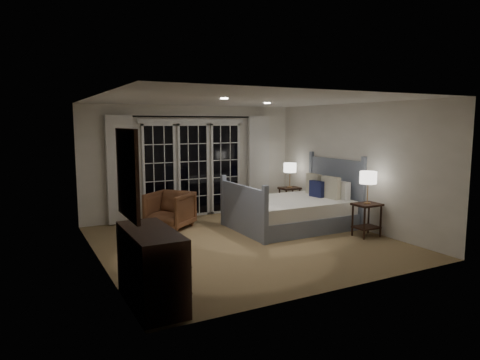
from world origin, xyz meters
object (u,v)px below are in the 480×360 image
nightstand_right (290,196)px  lamp_right (290,168)px  bed (294,211)px  armchair (170,210)px  nightstand_left (367,215)px  lamp_left (368,178)px  dresser (151,267)px

nightstand_right → lamp_right: size_ratio=1.02×
bed → armchair: size_ratio=2.85×
nightstand_left → nightstand_right: 2.53m
bed → lamp_left: bearing=-58.2°
nightstand_left → nightstand_right: (-0.01, 2.52, -0.02)m
nightstand_left → armchair: size_ratio=0.77×
nightstand_left → armchair: bearing=142.7°
nightstand_right → lamp_left: size_ratio=0.99×
nightstand_left → bed: bearing=121.8°
nightstand_left → lamp_right: 2.61m
nightstand_right → armchair: bearing=-176.2°
nightstand_right → lamp_left: lamp_left is taller
bed → dresser: 4.32m
bed → nightstand_right: 1.49m
lamp_right → armchair: size_ratio=0.72×
bed → dresser: (-3.64, -2.33, 0.10)m
lamp_left → dresser: bearing=-166.3°
dresser → lamp_left: bearing=13.7°
lamp_right → bed: bearing=-120.9°
dresser → nightstand_left: bearing=13.7°
bed → nightstand_left: bearing=-58.2°
lamp_left → dresser: size_ratio=0.48×
nightstand_right → dresser: size_ratio=0.47×
nightstand_right → lamp_right: 0.67m
bed → armchair: bearing=154.7°
lamp_right → nightstand_left: bearing=-89.8°
armchair → dresser: (-1.37, -3.40, 0.07)m
dresser → nightstand_right: bearing=39.3°
bed → lamp_left: (0.77, -1.25, 0.77)m
lamp_left → lamp_right: lamp_left is taller
lamp_left → armchair: lamp_left is taller
armchair → nightstand_left: bearing=13.2°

